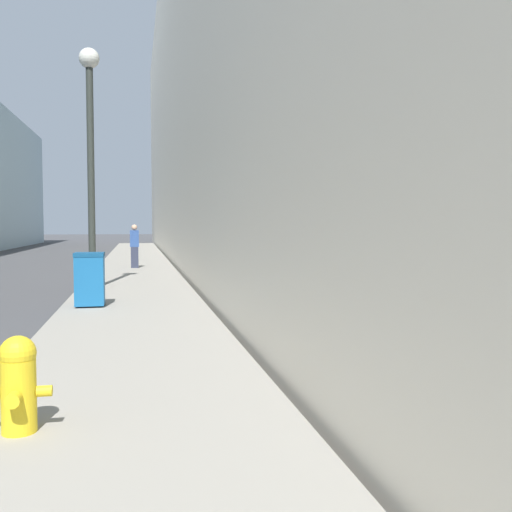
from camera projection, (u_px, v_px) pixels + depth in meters
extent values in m
cube|color=gray|center=(136.00, 272.00, 20.62)|extent=(2.95, 60.00, 0.13)
cube|color=beige|center=(283.00, 94.00, 29.51)|extent=(12.00, 60.00, 17.05)
cylinder|color=yellow|center=(19.00, 396.00, 4.59)|extent=(0.27, 0.27, 0.59)
sphere|color=yellow|center=(18.00, 354.00, 4.57)|extent=(0.29, 0.29, 0.29)
cylinder|color=yellow|center=(17.00, 343.00, 4.56)|extent=(0.08, 0.08, 0.06)
cylinder|color=yellow|center=(13.00, 400.00, 4.39)|extent=(0.11, 0.12, 0.11)
cylinder|color=yellow|center=(44.00, 391.00, 4.63)|extent=(0.12, 0.09, 0.09)
cube|color=#19609E|center=(90.00, 281.00, 11.60)|extent=(0.57, 0.53, 0.99)
cube|color=navy|center=(89.00, 254.00, 11.57)|extent=(0.59, 0.55, 0.08)
cylinder|color=black|center=(79.00, 301.00, 11.80)|extent=(0.05, 0.16, 0.16)
cylinder|color=black|center=(103.00, 301.00, 11.90)|extent=(0.05, 0.16, 0.16)
cylinder|color=#2D332D|center=(93.00, 284.00, 14.77)|extent=(0.34, 0.34, 0.25)
cylinder|color=#2D332D|center=(91.00, 179.00, 14.62)|extent=(0.18, 0.18, 5.68)
sphere|color=silver|center=(89.00, 58.00, 14.45)|extent=(0.51, 0.51, 0.51)
cube|color=#2D3347|center=(135.00, 257.00, 21.80)|extent=(0.29, 0.20, 0.81)
cube|color=#2D4C8C|center=(134.00, 239.00, 21.76)|extent=(0.34, 0.20, 0.64)
sphere|color=tan|center=(134.00, 227.00, 21.74)|extent=(0.22, 0.22, 0.22)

